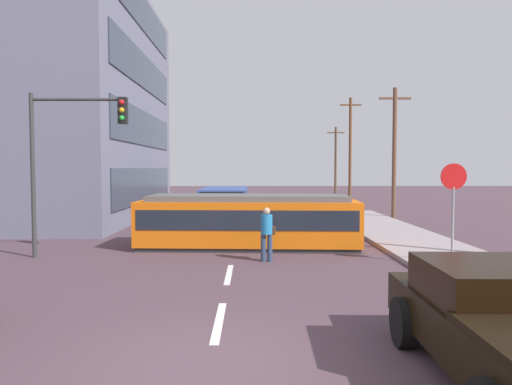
# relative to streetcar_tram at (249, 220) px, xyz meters

# --- Properties ---
(ground_plane) EXTENTS (120.00, 120.00, 0.00)m
(ground_plane) POSITION_rel_streetcar_tram_xyz_m (-0.51, -0.44, -0.99)
(ground_plane) COLOR #4D3841
(sidewalk_curb_right) EXTENTS (3.20, 36.00, 0.14)m
(sidewalk_curb_right) POSITION_rel_streetcar_tram_xyz_m (6.29, -4.44, -0.92)
(sidewalk_curb_right) COLOR gray
(sidewalk_curb_right) RESTS_ON ground
(lane_stripe_1) EXTENTS (0.16, 2.40, 0.01)m
(lane_stripe_1) POSITION_rel_streetcar_tram_xyz_m (-0.51, -8.44, -0.98)
(lane_stripe_1) COLOR silver
(lane_stripe_1) RESTS_ON ground
(lane_stripe_2) EXTENTS (0.16, 2.40, 0.01)m
(lane_stripe_2) POSITION_rel_streetcar_tram_xyz_m (-0.51, -4.44, -0.98)
(lane_stripe_2) COLOR silver
(lane_stripe_2) RESTS_ON ground
(lane_stripe_3) EXTENTS (0.16, 2.40, 0.01)m
(lane_stripe_3) POSITION_rel_streetcar_tram_xyz_m (-0.51, 6.00, -0.98)
(lane_stripe_3) COLOR silver
(lane_stripe_3) RESTS_ON ground
(lane_stripe_4) EXTENTS (0.16, 2.40, 0.01)m
(lane_stripe_4) POSITION_rel_streetcar_tram_xyz_m (-0.51, 12.00, -0.98)
(lane_stripe_4) COLOR silver
(lane_stripe_4) RESTS_ON ground
(streetcar_tram) EXTENTS (7.98, 2.91, 1.91)m
(streetcar_tram) POSITION_rel_streetcar_tram_xyz_m (0.00, 0.00, 0.00)
(streetcar_tram) COLOR orange
(streetcar_tram) RESTS_ON ground
(city_bus) EXTENTS (2.56, 5.60, 1.76)m
(city_bus) POSITION_rel_streetcar_tram_xyz_m (-1.41, 9.58, 0.03)
(city_bus) COLOR #374C92
(city_bus) RESTS_ON ground
(pedestrian_crossing) EXTENTS (0.47, 0.36, 1.67)m
(pedestrian_crossing) POSITION_rel_streetcar_tram_xyz_m (0.58, -2.63, -0.04)
(pedestrian_crossing) COLOR navy
(pedestrian_crossing) RESTS_ON ground
(stop_sign) EXTENTS (0.76, 0.07, 2.88)m
(stop_sign) POSITION_rel_streetcar_tram_xyz_m (5.98, -3.45, 1.21)
(stop_sign) COLOR gray
(stop_sign) RESTS_ON sidewalk_curb_right
(traffic_light_mast) EXTENTS (3.12, 0.33, 5.27)m
(traffic_light_mast) POSITION_rel_streetcar_tram_xyz_m (-5.71, -1.88, 2.71)
(traffic_light_mast) COLOR #333333
(traffic_light_mast) RESTS_ON ground
(utility_pole_mid) EXTENTS (1.80, 0.24, 7.41)m
(utility_pole_mid) POSITION_rel_streetcar_tram_xyz_m (8.22, 9.86, 2.90)
(utility_pole_mid) COLOR brown
(utility_pole_mid) RESTS_ON ground
(utility_pole_far) EXTENTS (1.80, 0.24, 8.72)m
(utility_pole_far) POSITION_rel_streetcar_tram_xyz_m (8.35, 22.66, 3.56)
(utility_pole_far) COLOR brown
(utility_pole_far) RESTS_ON ground
(utility_pole_distant) EXTENTS (1.80, 0.24, 7.15)m
(utility_pole_distant) POSITION_rel_streetcar_tram_xyz_m (8.89, 32.57, 2.76)
(utility_pole_distant) COLOR brown
(utility_pole_distant) RESTS_ON ground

